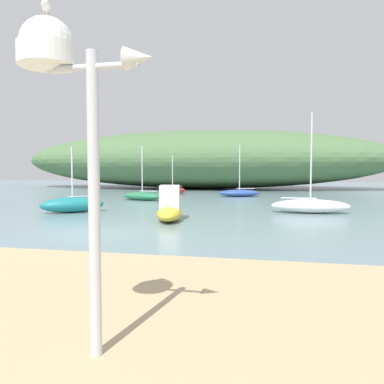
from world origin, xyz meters
The scene contains 10 objects.
ground_plane centered at (0.00, 0.00, 0.00)m, with size 120.00×120.00×0.00m, color gray.
distant_hill centered at (-2.34, 32.03, 3.38)m, with size 44.10×15.12×6.76m, color #517547.
mast_structure centered at (3.58, -8.00, 3.10)m, with size 1.41×0.59×3.45m.
seagull_on_radar centered at (3.46, -8.01, 3.78)m, with size 0.22×0.28×0.22m.
sailboat_inner_mooring centered at (-3.18, 13.56, 0.30)m, with size 3.41×1.97×3.85m.
motorboat_near_shore centered at (1.52, 3.67, 0.51)m, with size 1.61×3.05×1.48m.
sailboat_centre_water centered at (-2.73, 20.20, 0.34)m, with size 2.48×2.79×3.42m.
sailboat_mid_channel centered at (3.26, 18.58, 0.31)m, with size 3.47×1.97×4.13m.
sailboat_east_reach centered at (7.63, 7.68, 0.36)m, with size 3.80×1.30×4.95m.
sailboat_by_sandbar centered at (-4.00, 5.49, 0.39)m, with size 3.12×2.81×3.29m.
Camera 1 is at (5.68, -11.46, 2.10)m, focal length 34.91 mm.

